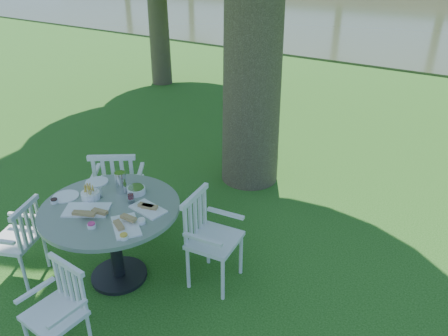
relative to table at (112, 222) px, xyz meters
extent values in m
plane|color=#13400D|center=(0.47, 1.03, -0.66)|extent=(140.00, 140.00, 0.00)
cylinder|color=black|center=(0.00, 0.00, -0.64)|extent=(0.56, 0.56, 0.04)
cylinder|color=black|center=(0.00, 0.00, -0.24)|extent=(0.12, 0.12, 0.76)
cylinder|color=slate|center=(0.00, 0.00, 0.16)|extent=(1.31, 1.31, 0.04)
cylinder|color=silver|center=(1.06, 0.31, -0.43)|extent=(0.04, 0.04, 0.47)
cylinder|color=silver|center=(1.00, 0.73, -0.43)|extent=(0.04, 0.04, 0.47)
cylinder|color=silver|center=(0.68, 0.27, -0.43)|extent=(0.04, 0.04, 0.47)
cylinder|color=silver|center=(0.63, 0.68, -0.43)|extent=(0.04, 0.04, 0.47)
cube|color=silver|center=(0.84, 0.50, -0.18)|extent=(0.49, 0.53, 0.04)
cube|color=silver|center=(0.64, 0.47, 0.04)|extent=(0.10, 0.48, 0.48)
cylinder|color=silver|center=(-0.59, 1.02, -0.41)|extent=(0.04, 0.04, 0.50)
cylinder|color=silver|center=(-0.95, 0.76, -0.41)|extent=(0.04, 0.04, 0.50)
cylinder|color=silver|center=(-0.36, 0.70, -0.41)|extent=(0.04, 0.04, 0.50)
cylinder|color=silver|center=(-0.72, 0.44, -0.41)|extent=(0.04, 0.04, 0.50)
cube|color=silver|center=(-0.65, 0.73, -0.14)|extent=(0.69, 0.68, 0.04)
cube|color=silver|center=(-0.53, 0.55, 0.09)|extent=(0.44, 0.33, 0.51)
cylinder|color=silver|center=(-1.06, -0.41, -0.45)|extent=(0.03, 0.03, 0.43)
cylinder|color=silver|center=(-0.74, -0.28, -0.45)|extent=(0.03, 0.03, 0.43)
cylinder|color=silver|center=(-0.60, -0.63, -0.45)|extent=(0.03, 0.03, 0.43)
cube|color=silver|center=(-0.83, -0.52, -0.22)|extent=(0.54, 0.56, 0.04)
cube|color=silver|center=(-0.65, -0.45, -0.02)|extent=(0.20, 0.42, 0.44)
cylinder|color=silver|center=(0.12, -0.76, -0.46)|extent=(0.03, 0.03, 0.41)
cylinder|color=silver|center=(0.48, -0.78, -0.46)|extent=(0.03, 0.03, 0.41)
cube|color=silver|center=(0.29, -0.94, -0.24)|extent=(0.44, 0.40, 0.04)
cube|color=silver|center=(0.30, -0.75, -0.05)|extent=(0.42, 0.06, 0.42)
cube|color=white|center=(-0.13, -0.16, 0.19)|extent=(0.47, 0.42, 0.02)
cube|color=white|center=(0.36, -0.16, 0.19)|extent=(0.42, 0.39, 0.01)
cube|color=white|center=(0.34, 0.15, 0.18)|extent=(0.37, 0.24, 0.01)
cylinder|color=white|center=(-0.49, -0.11, 0.18)|extent=(0.25, 0.25, 0.01)
cylinder|color=white|center=(-0.46, 0.26, 0.18)|extent=(0.23, 0.23, 0.01)
cylinder|color=white|center=(-0.26, 0.01, 0.21)|extent=(0.18, 0.18, 0.07)
cylinder|color=white|center=(0.04, 0.32, 0.21)|extent=(0.18, 0.18, 0.06)
cylinder|color=silver|center=(-0.10, 0.26, 0.29)|extent=(0.11, 0.11, 0.22)
cylinder|color=white|center=(0.12, 0.16, 0.27)|extent=(0.07, 0.07, 0.19)
cylinder|color=white|center=(-0.20, 0.07, 0.23)|extent=(0.06, 0.06, 0.10)
cylinder|color=white|center=(-0.20, -0.04, 0.24)|extent=(0.07, 0.07, 0.12)
cylinder|color=white|center=(0.12, -0.33, 0.19)|extent=(0.08, 0.08, 0.03)
cylinder|color=white|center=(0.47, -0.29, 0.19)|extent=(0.07, 0.07, 0.03)
cylinder|color=white|center=(0.44, -0.04, 0.19)|extent=(0.08, 0.08, 0.03)
cylinder|color=white|center=(-0.49, -0.24, 0.19)|extent=(0.07, 0.07, 0.03)
camera|label=1|loc=(2.78, -2.32, 2.35)|focal=35.00mm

